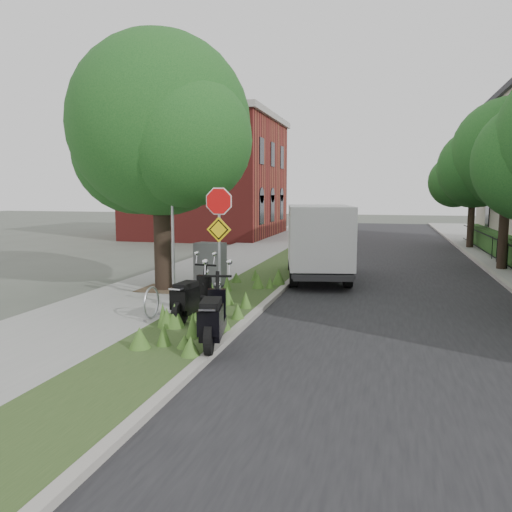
{
  "coord_description": "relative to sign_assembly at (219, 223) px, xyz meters",
  "views": [
    {
      "loc": [
        2.66,
        -11.13,
        3.09
      ],
      "look_at": [
        -0.92,
        2.37,
        1.3
      ],
      "focal_mm": 35.0,
      "sensor_mm": 36.0,
      "label": 1
    }
  ],
  "objects": [
    {
      "name": "verge",
      "position": [
        -0.1,
        9.42,
        -2.27
      ],
      "size": [
        2.0,
        60.0,
        0.12
      ],
      "primitive_type": "cube",
      "color": "#2E461E",
      "rests_on": "ground"
    },
    {
      "name": "far_tree_c",
      "position": [
        8.34,
        17.46,
        1.63
      ],
      "size": [
        4.37,
        3.89,
        5.93
      ],
      "color": "black",
      "rests_on": "ground"
    },
    {
      "name": "sign_assembly",
      "position": [
        0.0,
        0.0,
        0.0
      ],
      "size": [
        0.94,
        0.08,
        3.22
      ],
      "color": "#A5A8AD",
      "rests_on": "ground"
    },
    {
      "name": "bike_hoop",
      "position": [
        -1.3,
        -1.18,
        -1.83
      ],
      "size": [
        0.06,
        0.78,
        0.77
      ],
      "color": "#A5A8AD",
      "rests_on": "ground"
    },
    {
      "name": "bare_post",
      "position": [
        -1.8,
        1.22,
        -0.21
      ],
      "size": [
        0.08,
        0.08,
        4.0
      ],
      "color": "#A5A8AD",
      "rests_on": "ground"
    },
    {
      "name": "road",
      "position": [
        4.4,
        9.42,
        -2.32
      ],
      "size": [
        7.0,
        60.0,
        0.01
      ],
      "primitive_type": "cube",
      "color": "black",
      "rests_on": "ground"
    },
    {
      "name": "scooter_near",
      "position": [
        -0.35,
        -1.12,
        -1.76
      ],
      "size": [
        0.53,
        1.94,
        0.92
      ],
      "color": "black",
      "rests_on": "ground"
    },
    {
      "name": "fence_far",
      "position": [
        8.6,
        9.42,
        -1.66
      ],
      "size": [
        0.04,
        24.0,
        1.0
      ],
      "color": "black",
      "rests_on": "ground"
    },
    {
      "name": "utility_cabinet",
      "position": [
        -1.4,
        3.14,
        -1.55
      ],
      "size": [
        1.11,
        0.82,
        1.37
      ],
      "color": "#262628",
      "rests_on": "ground"
    },
    {
      "name": "box_truck",
      "position": [
        1.71,
        5.62,
        -0.86
      ],
      "size": [
        2.92,
        5.27,
        2.25
      ],
      "color": "#262628",
      "rests_on": "ground"
    },
    {
      "name": "kerb_far",
      "position": [
        7.9,
        9.42,
        -2.26
      ],
      "size": [
        0.2,
        60.0,
        0.13
      ],
      "primitive_type": "cube",
      "color": "#9E9991",
      "rests_on": "ground"
    },
    {
      "name": "sidewalk_near",
      "position": [
        -2.85,
        9.42,
        -2.27
      ],
      "size": [
        3.5,
        60.0,
        0.12
      ],
      "primitive_type": "cube",
      "color": "gray",
      "rests_on": "ground"
    },
    {
      "name": "brick_building",
      "position": [
        -8.1,
        21.42,
        1.88
      ],
      "size": [
        9.4,
        10.4,
        8.3
      ],
      "color": "maroon",
      "rests_on": "ground"
    },
    {
      "name": "scooter_far",
      "position": [
        0.85,
        -2.89,
        -1.74
      ],
      "size": [
        0.7,
        2.0,
        0.96
      ],
      "color": "black",
      "rests_on": "ground"
    },
    {
      "name": "ground",
      "position": [
        1.4,
        -0.58,
        -2.33
      ],
      "size": [
        120.0,
        120.0,
        0.0
      ],
      "primitive_type": "plane",
      "color": "#4C5147",
      "rests_on": "ground"
    },
    {
      "name": "kerb_near",
      "position": [
        0.9,
        9.42,
        -2.26
      ],
      "size": [
        0.2,
        60.0,
        0.13
      ],
      "primitive_type": "cube",
      "color": "#9E9991",
      "rests_on": "ground"
    },
    {
      "name": "far_tree_b",
      "position": [
        8.34,
        9.46,
        2.04
      ],
      "size": [
        4.83,
        4.31,
        6.56
      ],
      "color": "black",
      "rests_on": "ground"
    },
    {
      "name": "street_tree_main",
      "position": [
        -2.68,
        2.28,
        2.48
      ],
      "size": [
        6.21,
        5.54,
        7.66
      ],
      "color": "black",
      "rests_on": "ground"
    }
  ]
}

